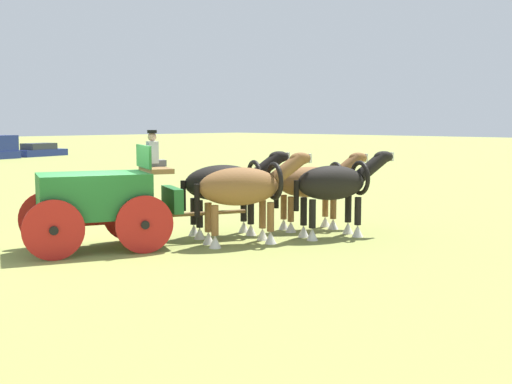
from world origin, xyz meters
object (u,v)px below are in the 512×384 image
(draft_horse_rear_off, at_px, (244,188))
(draft_horse_lead_near, at_px, (314,184))
(show_wagon, at_px, (100,197))
(parked_vehicle_g, at_px, (40,151))
(draft_horse_rear_near, at_px, (227,185))
(draft_horse_lead_off, at_px, (336,185))

(draft_horse_rear_off, relative_size, draft_horse_lead_near, 1.07)
(show_wagon, bearing_deg, parked_vehicle_g, 64.85)
(draft_horse_rear_near, bearing_deg, draft_horse_lead_near, -23.11)
(draft_horse_rear_near, relative_size, draft_horse_lead_off, 1.04)
(draft_horse_rear_off, distance_m, parked_vehicle_g, 44.59)
(parked_vehicle_g, bearing_deg, draft_horse_lead_off, -107.33)
(draft_horse_rear_near, xyz_separation_m, draft_horse_rear_off, (-0.51, -1.20, 0.02))
(draft_horse_lead_near, bearing_deg, show_wagon, 162.93)
(draft_horse_rear_off, xyz_separation_m, draft_horse_lead_near, (2.92, 0.17, -0.10))
(show_wagon, height_order, draft_horse_lead_off, show_wagon)
(draft_horse_lead_off, xyz_separation_m, parked_vehicle_g, (13.33, 42.73, -0.89))
(parked_vehicle_g, bearing_deg, show_wagon, -115.15)
(draft_horse_rear_off, distance_m, draft_horse_lead_near, 2.92)
(show_wagon, distance_m, draft_horse_rear_near, 3.53)
(show_wagon, bearing_deg, draft_horse_rear_off, -33.82)
(show_wagon, height_order, parked_vehicle_g, show_wagon)
(show_wagon, bearing_deg, draft_horse_lead_near, -17.07)
(show_wagon, relative_size, parked_vehicle_g, 1.14)
(show_wagon, bearing_deg, draft_horse_rear_near, -12.58)
(draft_horse_rear_off, bearing_deg, draft_horse_lead_near, 3.31)
(draft_horse_rear_near, bearing_deg, parked_vehicle_g, 69.41)
(show_wagon, height_order, draft_horse_rear_off, show_wagon)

